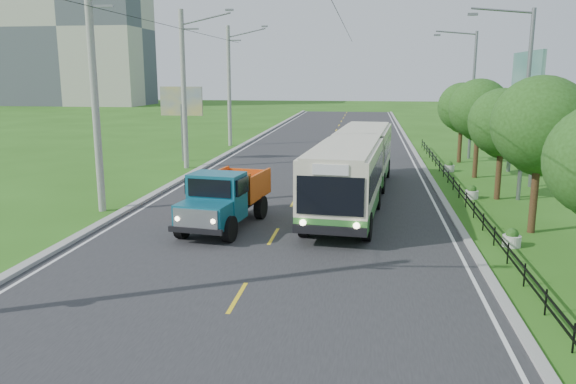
% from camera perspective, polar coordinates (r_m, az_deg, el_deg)
% --- Properties ---
extents(ground, '(240.00, 240.00, 0.00)m').
position_cam_1_polar(ground, '(15.69, -5.16, -10.68)').
color(ground, '#2B5D16').
rests_on(ground, ground).
extents(road, '(14.00, 120.00, 0.02)m').
position_cam_1_polar(road, '(34.79, 2.32, 1.90)').
color(road, '#28282B').
rests_on(road, ground).
extents(curb_left, '(0.40, 120.00, 0.15)m').
position_cam_1_polar(curb_left, '(36.20, -9.10, 2.26)').
color(curb_left, '#9E9E99').
rests_on(curb_left, ground).
extents(curb_right, '(0.30, 120.00, 0.10)m').
position_cam_1_polar(curb_right, '(34.82, 14.12, 1.63)').
color(curb_right, '#9E9E99').
rests_on(curb_right, ground).
extents(edge_line_left, '(0.12, 120.00, 0.00)m').
position_cam_1_polar(edge_line_left, '(36.05, -8.26, 2.16)').
color(edge_line_left, silver).
rests_on(edge_line_left, road).
extents(edge_line_right, '(0.12, 120.00, 0.00)m').
position_cam_1_polar(edge_line_right, '(34.78, 13.30, 1.61)').
color(edge_line_right, silver).
rests_on(edge_line_right, road).
extents(centre_dash, '(0.12, 2.20, 0.00)m').
position_cam_1_polar(centre_dash, '(15.69, -5.16, -10.60)').
color(centre_dash, yellow).
rests_on(centre_dash, road).
extents(railing_right, '(0.04, 40.00, 0.60)m').
position_cam_1_polar(railing_right, '(29.04, 17.00, -0.01)').
color(railing_right, black).
rests_on(railing_right, ground).
extents(pole_near, '(3.51, 0.32, 10.00)m').
position_cam_1_polar(pole_near, '(25.89, -18.97, 9.20)').
color(pole_near, gray).
rests_on(pole_near, ground).
extents(pole_mid, '(3.51, 0.32, 10.00)m').
position_cam_1_polar(pole_mid, '(37.00, -10.49, 10.23)').
color(pole_mid, gray).
rests_on(pole_mid, ground).
extents(pole_far, '(3.51, 0.32, 10.00)m').
position_cam_1_polar(pole_far, '(48.53, -5.96, 10.69)').
color(pole_far, gray).
rests_on(pole_far, ground).
extents(tree_third, '(3.60, 3.62, 6.00)m').
position_cam_1_polar(tree_third, '(23.25, 24.28, 5.83)').
color(tree_third, '#382314').
rests_on(tree_third, ground).
extents(tree_fourth, '(3.24, 3.31, 5.40)m').
position_cam_1_polar(tree_fourth, '(29.08, 20.98, 6.29)').
color(tree_fourth, '#382314').
rests_on(tree_fourth, ground).
extents(tree_fifth, '(3.48, 3.52, 5.80)m').
position_cam_1_polar(tree_fifth, '(34.92, 18.87, 7.68)').
color(tree_fifth, '#382314').
rests_on(tree_fifth, ground).
extents(tree_back, '(3.30, 3.36, 5.50)m').
position_cam_1_polar(tree_back, '(40.83, 17.31, 8.00)').
color(tree_back, '#382314').
rests_on(tree_back, ground).
extents(streetlight_mid, '(3.02, 0.20, 9.07)m').
position_cam_1_polar(streetlight_mid, '(29.04, 22.77, 8.76)').
color(streetlight_mid, slate).
rests_on(streetlight_mid, ground).
extents(streetlight_far, '(3.02, 0.20, 9.07)m').
position_cam_1_polar(streetlight_far, '(42.74, 18.07, 9.78)').
color(streetlight_far, slate).
rests_on(streetlight_far, ground).
extents(planter_near, '(0.64, 0.64, 0.67)m').
position_cam_1_polar(planter_near, '(21.54, 21.78, -4.42)').
color(planter_near, silver).
rests_on(planter_near, ground).
extents(planter_mid, '(0.64, 0.64, 0.67)m').
position_cam_1_polar(planter_mid, '(29.15, 18.16, -0.07)').
color(planter_mid, silver).
rests_on(planter_mid, ground).
extents(planter_far, '(0.64, 0.64, 0.67)m').
position_cam_1_polar(planter_far, '(36.92, 16.06, 2.46)').
color(planter_far, silver).
rests_on(planter_far, ground).
extents(billboard_left, '(3.00, 0.20, 5.20)m').
position_cam_1_polar(billboard_left, '(40.28, -10.76, 8.59)').
color(billboard_left, slate).
rests_on(billboard_left, ground).
extents(billboard_right, '(0.24, 6.00, 7.30)m').
position_cam_1_polar(billboard_right, '(35.25, 23.03, 9.84)').
color(billboard_right, slate).
rests_on(billboard_right, ground).
extents(apartment_near, '(28.00, 14.00, 30.00)m').
position_cam_1_polar(apartment_near, '(124.08, -20.83, 15.23)').
color(apartment_near, '#B7B2A3').
rests_on(apartment_near, ground).
extents(apartment_far, '(24.00, 14.00, 26.00)m').
position_cam_1_polar(apartment_far, '(158.07, -24.51, 13.32)').
color(apartment_far, '#B7B2A3').
rests_on(apartment_far, ground).
extents(bus, '(3.93, 16.26, 3.11)m').
position_cam_1_polar(bus, '(27.04, 6.85, 2.96)').
color(bus, '#347A31').
rests_on(bus, ground).
extents(dump_truck, '(2.82, 5.76, 2.32)m').
position_cam_1_polar(dump_truck, '(22.42, -6.44, -0.30)').
color(dump_truck, '#135C73').
rests_on(dump_truck, ground).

